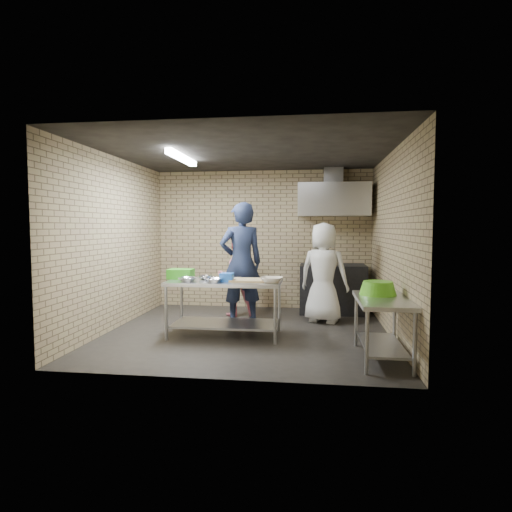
{
  "coord_description": "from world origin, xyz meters",
  "views": [
    {
      "loc": [
        0.94,
        -6.22,
        1.6
      ],
      "look_at": [
        0.1,
        0.2,
        1.15
      ],
      "focal_mm": 29.45,
      "sensor_mm": 36.0,
      "label": 1
    }
  ],
  "objects_px": {
    "prep_table": "(225,308)",
    "side_counter": "(382,329)",
    "man_navy": "(241,263)",
    "woman_white": "(324,273)",
    "green_crate": "(181,274)",
    "stove": "(332,289)",
    "blue_tub": "(227,277)",
    "bottle_red": "(336,204)",
    "woman_pink": "(237,277)",
    "green_basin": "(378,288)"
  },
  "relations": [
    {
      "from": "stove",
      "to": "man_navy",
      "type": "distance_m",
      "value": 1.93
    },
    {
      "from": "green_basin",
      "to": "stove",
      "type": "bearing_deg",
      "value": 99.76
    },
    {
      "from": "side_counter",
      "to": "bottle_red",
      "type": "bearing_deg",
      "value": 97.62
    },
    {
      "from": "blue_tub",
      "to": "woman_pink",
      "type": "height_order",
      "value": "woman_pink"
    },
    {
      "from": "blue_tub",
      "to": "stove",
      "type": "bearing_deg",
      "value": 51.26
    },
    {
      "from": "green_crate",
      "to": "bottle_red",
      "type": "xyz_separation_m",
      "value": [
        2.4,
        2.02,
        1.14
      ]
    },
    {
      "from": "stove",
      "to": "bottle_red",
      "type": "xyz_separation_m",
      "value": [
        0.05,
        0.24,
        1.58
      ]
    },
    {
      "from": "side_counter",
      "to": "woman_white",
      "type": "height_order",
      "value": "woman_white"
    },
    {
      "from": "green_crate",
      "to": "woman_white",
      "type": "distance_m",
      "value": 2.37
    },
    {
      "from": "woman_white",
      "to": "green_basin",
      "type": "bearing_deg",
      "value": 128.5
    },
    {
      "from": "prep_table",
      "to": "green_crate",
      "type": "distance_m",
      "value": 0.86
    },
    {
      "from": "green_crate",
      "to": "stove",
      "type": "bearing_deg",
      "value": 37.07
    },
    {
      "from": "bottle_red",
      "to": "green_basin",
      "type": "bearing_deg",
      "value": -82.1
    },
    {
      "from": "bottle_red",
      "to": "woman_pink",
      "type": "height_order",
      "value": "bottle_red"
    },
    {
      "from": "prep_table",
      "to": "green_basin",
      "type": "distance_m",
      "value": 2.21
    },
    {
      "from": "green_basin",
      "to": "woman_white",
      "type": "relative_size",
      "value": 0.28
    },
    {
      "from": "bottle_red",
      "to": "man_navy",
      "type": "relative_size",
      "value": 0.09
    },
    {
      "from": "green_crate",
      "to": "man_navy",
      "type": "bearing_deg",
      "value": 44.26
    },
    {
      "from": "bottle_red",
      "to": "woman_pink",
      "type": "bearing_deg",
      "value": -157.9
    },
    {
      "from": "man_navy",
      "to": "woman_white",
      "type": "height_order",
      "value": "man_navy"
    },
    {
      "from": "blue_tub",
      "to": "green_basin",
      "type": "bearing_deg",
      "value": -13.89
    },
    {
      "from": "stove",
      "to": "blue_tub",
      "type": "relative_size",
      "value": 6.59
    },
    {
      "from": "blue_tub",
      "to": "bottle_red",
      "type": "relative_size",
      "value": 1.01
    },
    {
      "from": "prep_table",
      "to": "man_navy",
      "type": "bearing_deg",
      "value": 83.86
    },
    {
      "from": "green_basin",
      "to": "woman_pink",
      "type": "distance_m",
      "value": 2.96
    },
    {
      "from": "prep_table",
      "to": "side_counter",
      "type": "bearing_deg",
      "value": -22.07
    },
    {
      "from": "stove",
      "to": "blue_tub",
      "type": "distance_m",
      "value": 2.6
    },
    {
      "from": "green_crate",
      "to": "blue_tub",
      "type": "relative_size",
      "value": 2.0
    },
    {
      "from": "man_navy",
      "to": "woman_white",
      "type": "xyz_separation_m",
      "value": [
        1.37,
        0.18,
        -0.17
      ]
    },
    {
      "from": "side_counter",
      "to": "bottle_red",
      "type": "xyz_separation_m",
      "value": [
        -0.4,
        2.99,
        1.65
      ]
    },
    {
      "from": "stove",
      "to": "side_counter",
      "type": "bearing_deg",
      "value": -80.71
    },
    {
      "from": "bottle_red",
      "to": "man_navy",
      "type": "height_order",
      "value": "bottle_red"
    },
    {
      "from": "blue_tub",
      "to": "woman_white",
      "type": "xyz_separation_m",
      "value": [
        1.41,
        1.18,
        -0.04
      ]
    },
    {
      "from": "woman_white",
      "to": "man_navy",
      "type": "bearing_deg",
      "value": 25.96
    },
    {
      "from": "prep_table",
      "to": "green_basin",
      "type": "xyz_separation_m",
      "value": [
        2.08,
        -0.6,
        0.43
      ]
    },
    {
      "from": "prep_table",
      "to": "side_counter",
      "type": "distance_m",
      "value": 2.27
    },
    {
      "from": "side_counter",
      "to": "bottle_red",
      "type": "distance_m",
      "value": 3.44
    },
    {
      "from": "stove",
      "to": "woman_white",
      "type": "distance_m",
      "value": 0.92
    },
    {
      "from": "bottle_red",
      "to": "woman_white",
      "type": "bearing_deg",
      "value": -102.8
    },
    {
      "from": "man_navy",
      "to": "side_counter",
      "type": "bearing_deg",
      "value": 114.45
    },
    {
      "from": "stove",
      "to": "green_crate",
      "type": "distance_m",
      "value": 2.98
    },
    {
      "from": "stove",
      "to": "woman_pink",
      "type": "xyz_separation_m",
      "value": [
        -1.73,
        -0.48,
        0.25
      ]
    },
    {
      "from": "prep_table",
      "to": "woman_pink",
      "type": "bearing_deg",
      "value": 93.01
    },
    {
      "from": "green_crate",
      "to": "woman_pink",
      "type": "bearing_deg",
      "value": 64.23
    },
    {
      "from": "green_crate",
      "to": "bottle_red",
      "type": "height_order",
      "value": "bottle_red"
    },
    {
      "from": "bottle_red",
      "to": "blue_tub",
      "type": "bearing_deg",
      "value": -126.45
    },
    {
      "from": "woman_white",
      "to": "stove",
      "type": "bearing_deg",
      "value": -84.83
    },
    {
      "from": "woman_white",
      "to": "green_crate",
      "type": "bearing_deg",
      "value": 42.22
    },
    {
      "from": "green_crate",
      "to": "blue_tub",
      "type": "height_order",
      "value": "green_crate"
    },
    {
      "from": "side_counter",
      "to": "bottle_red",
      "type": "relative_size",
      "value": 6.67
    }
  ]
}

